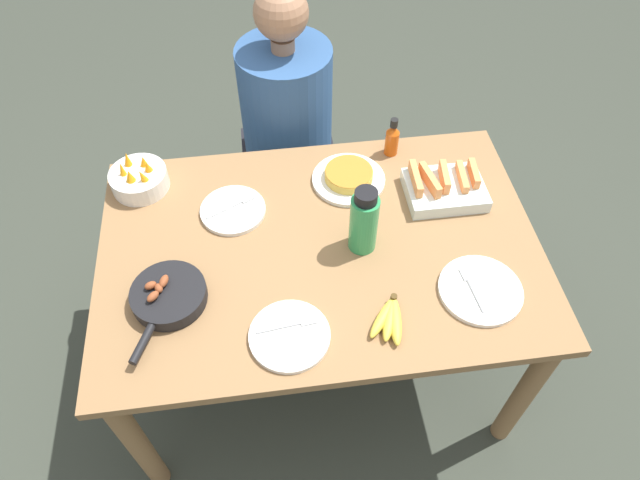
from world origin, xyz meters
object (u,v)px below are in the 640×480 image
(banana_bunch, at_px, (390,318))
(hot_sauce_bottle, at_px, (392,139))
(skillet, at_px, (168,296))
(person_figure, at_px, (289,149))
(fruit_bowl_mango, at_px, (139,179))
(empty_plate_far_left, at_px, (290,336))
(water_bottle, at_px, (364,221))
(frittata_plate_center, at_px, (349,177))
(empty_plate_near_front, at_px, (233,210))
(empty_plate_far_right, at_px, (480,290))
(melon_tray, at_px, (444,188))

(banana_bunch, relative_size, hot_sauce_bottle, 1.11)
(skillet, bearing_deg, person_figure, 176.57)
(banana_bunch, relative_size, fruit_bowl_mango, 0.87)
(empty_plate_far_left, xyz_separation_m, water_bottle, (0.27, 0.31, 0.11))
(water_bottle, relative_size, hot_sauce_bottle, 1.58)
(skillet, xyz_separation_m, frittata_plate_center, (0.62, 0.43, -0.01))
(empty_plate_near_front, distance_m, water_bottle, 0.47)
(skillet, relative_size, water_bottle, 1.36)
(banana_bunch, distance_m, empty_plate_far_left, 0.30)
(skillet, distance_m, fruit_bowl_mango, 0.52)
(empty_plate_far_left, xyz_separation_m, person_figure, (0.09, 1.08, -0.26))
(frittata_plate_center, height_order, empty_plate_far_right, frittata_plate_center)
(fruit_bowl_mango, height_order, hot_sauce_bottle, hot_sauce_bottle)
(melon_tray, distance_m, hot_sauce_bottle, 0.28)
(skillet, height_order, frittata_plate_center, skillet)
(hot_sauce_bottle, height_order, person_figure, person_figure)
(melon_tray, bearing_deg, empty_plate_far_left, -140.10)
(empty_plate_far_right, bearing_deg, fruit_bowl_mango, 150.74)
(water_bottle, bearing_deg, melon_tray, 29.80)
(banana_bunch, bearing_deg, empty_plate_far_left, -177.51)
(melon_tray, distance_m, empty_plate_far_right, 0.42)
(empty_plate_near_front, height_order, person_figure, person_figure)
(hot_sauce_bottle, bearing_deg, empty_plate_near_front, -159.76)
(frittata_plate_center, relative_size, person_figure, 0.21)
(empty_plate_near_front, distance_m, empty_plate_far_right, 0.86)
(skillet, distance_m, frittata_plate_center, 0.76)
(water_bottle, bearing_deg, frittata_plate_center, 89.06)
(empty_plate_near_front, xyz_separation_m, person_figure, (0.24, 0.56, -0.26))
(fruit_bowl_mango, bearing_deg, water_bottle, -26.46)
(skillet, bearing_deg, frittata_plate_center, 147.47)
(banana_bunch, xyz_separation_m, frittata_plate_center, (-0.02, 0.59, 0.00))
(water_bottle, bearing_deg, banana_bunch, -84.28)
(melon_tray, height_order, hot_sauce_bottle, hot_sauce_bottle)
(banana_bunch, xyz_separation_m, person_figure, (-0.21, 1.06, -0.27))
(empty_plate_far_left, xyz_separation_m, empty_plate_far_right, (0.60, 0.08, -0.00))
(empty_plate_near_front, relative_size, empty_plate_far_left, 0.94)
(water_bottle, height_order, hot_sauce_bottle, water_bottle)
(empty_plate_far_left, height_order, water_bottle, water_bottle)
(skillet, xyz_separation_m, water_bottle, (0.62, 0.14, 0.09))
(melon_tray, bearing_deg, frittata_plate_center, 161.20)
(water_bottle, bearing_deg, skillet, -167.29)
(fruit_bowl_mango, bearing_deg, melon_tray, -9.62)
(empty_plate_near_front, bearing_deg, skillet, -121.03)
(frittata_plate_center, distance_m, water_bottle, 0.31)
(hot_sauce_bottle, bearing_deg, skillet, -145.08)
(fruit_bowl_mango, relative_size, water_bottle, 0.81)
(empty_plate_near_front, relative_size, fruit_bowl_mango, 1.12)
(banana_bunch, bearing_deg, fruit_bowl_mango, 139.05)
(empty_plate_far_right, distance_m, water_bottle, 0.42)
(banana_bunch, relative_size, empty_plate_near_front, 0.78)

